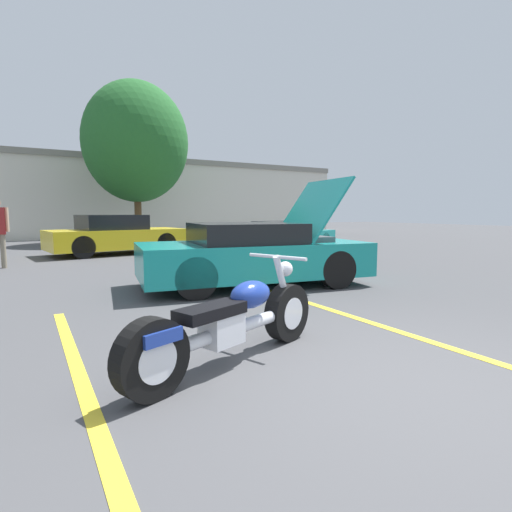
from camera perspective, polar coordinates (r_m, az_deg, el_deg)
name	(u,v)px	position (r m, az deg, el deg)	size (l,w,h in m)	color
ground_plane	(411,388)	(3.51, 21.24, -17.19)	(80.00, 80.00, 0.00)	#474749
parking_stripe_foreground	(78,372)	(3.89, -24.06, -14.89)	(0.12, 4.55, 0.01)	yellow
parking_stripe_middle	(362,320)	(5.34, 14.94, -8.80)	(0.12, 4.55, 0.01)	yellow
far_building	(77,195)	(24.23, -24.25, 8.01)	(32.00, 4.20, 4.40)	beige
tree_background	(136,142)	(19.58, -16.79, 15.28)	(4.69, 4.69, 7.23)	brown
motorcycle	(231,323)	(3.64, -3.56, -9.60)	(2.26, 1.07, 0.94)	black
show_car_hood_open	(255,254)	(7.45, -0.18, 0.29)	(4.40, 2.47, 2.02)	teal
parked_car_mid_row	(116,235)	(13.97, -19.34, 2.81)	(4.47, 2.47, 1.29)	yellow
parked_car_right_row	(287,236)	(14.17, 4.42, 2.81)	(4.40, 3.23, 1.06)	teal
spectator_midground	(306,225)	(11.29, 7.10, 4.37)	(0.52, 0.22, 1.69)	gray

